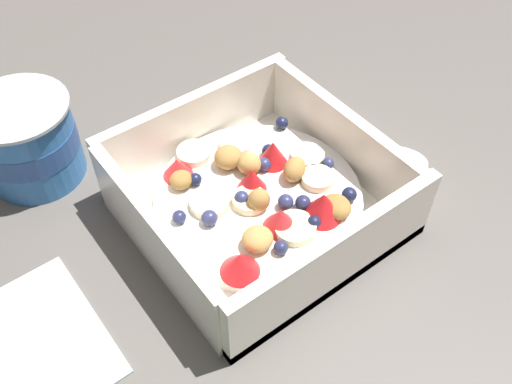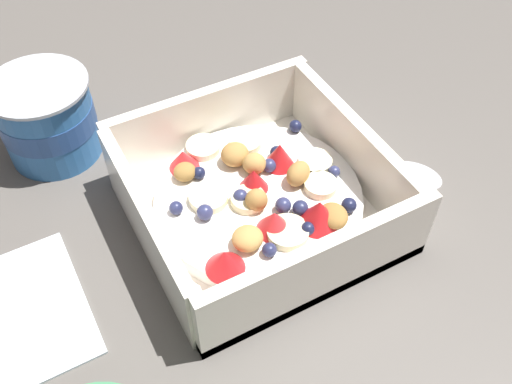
{
  "view_description": "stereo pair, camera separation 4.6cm",
  "coord_description": "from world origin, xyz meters",
  "px_view_note": "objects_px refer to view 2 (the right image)",
  "views": [
    {
      "loc": [
        -0.19,
        -0.23,
        0.38
      ],
      "look_at": [
        -0.0,
        0.02,
        0.03
      ],
      "focal_mm": 40.28,
      "sensor_mm": 36.0,
      "label": 1
    },
    {
      "loc": [
        -0.15,
        -0.25,
        0.38
      ],
      "look_at": [
        -0.0,
        0.02,
        0.03
      ],
      "focal_mm": 40.28,
      "sensor_mm": 36.0,
      "label": 2
    }
  ],
  "objects_px": {
    "fruit_bowl": "(257,199)",
    "yogurt_cup": "(47,118)",
    "spoon": "(388,163)",
    "folded_napkin": "(2,321)"
  },
  "relations": [
    {
      "from": "folded_napkin",
      "to": "spoon",
      "type": "bearing_deg",
      "value": -0.68
    },
    {
      "from": "fruit_bowl",
      "to": "folded_napkin",
      "type": "bearing_deg",
      "value": -179.83
    },
    {
      "from": "yogurt_cup",
      "to": "folded_napkin",
      "type": "bearing_deg",
      "value": -118.05
    },
    {
      "from": "spoon",
      "to": "yogurt_cup",
      "type": "relative_size",
      "value": 1.74
    },
    {
      "from": "fruit_bowl",
      "to": "yogurt_cup",
      "type": "relative_size",
      "value": 2.19
    },
    {
      "from": "spoon",
      "to": "folded_napkin",
      "type": "bearing_deg",
      "value": 179.32
    },
    {
      "from": "folded_napkin",
      "to": "fruit_bowl",
      "type": "bearing_deg",
      "value": 0.17
    },
    {
      "from": "fruit_bowl",
      "to": "folded_napkin",
      "type": "xyz_separation_m",
      "value": [
        -0.21,
        -0.0,
        -0.02
      ]
    },
    {
      "from": "yogurt_cup",
      "to": "folded_napkin",
      "type": "relative_size",
      "value": 0.74
    },
    {
      "from": "fruit_bowl",
      "to": "yogurt_cup",
      "type": "xyz_separation_m",
      "value": [
        -0.13,
        0.16,
        0.02
      ]
    }
  ]
}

